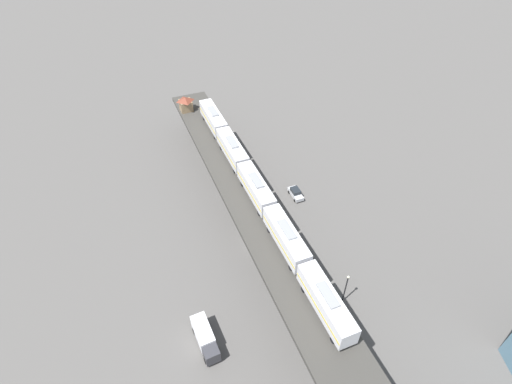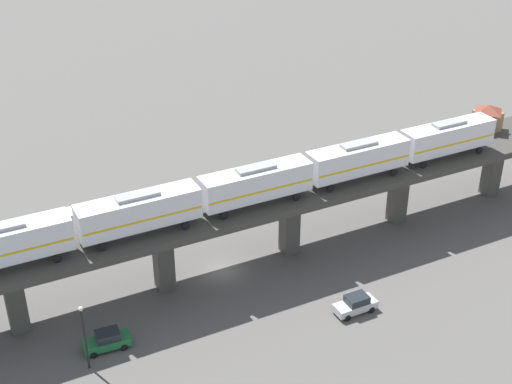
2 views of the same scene
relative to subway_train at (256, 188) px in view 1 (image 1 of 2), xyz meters
name	(u,v)px [view 1 (image 1 of 2)]	position (x,y,z in m)	size (l,w,h in m)	color
ground_plane	(256,243)	(0.22, 3.81, -10.64)	(400.00, 400.00, 0.00)	#514F4C
elevated_viaduct	(256,217)	(0.28, 3.64, -3.70)	(36.65, 90.04, 8.10)	#393733
subway_train	(256,188)	(0.00, 0.00, 0.00)	(22.11, 60.17, 4.45)	silver
signal_hut	(186,103)	(14.54, -32.15, -0.74)	(4.06, 4.06, 3.40)	#8C7251
street_car_green	(326,291)	(-10.67, 15.78, -9.71)	(2.75, 4.69, 1.89)	#1E6638
street_car_silver	(296,193)	(-9.02, -8.67, -9.71)	(3.06, 4.74, 1.89)	#B7BABF
delivery_truck	(205,338)	(9.21, 23.20, -8.88)	(4.68, 7.53, 3.20)	#333338
street_lamp	(346,287)	(-13.12, 17.38, -6.54)	(0.44, 0.44, 6.94)	black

